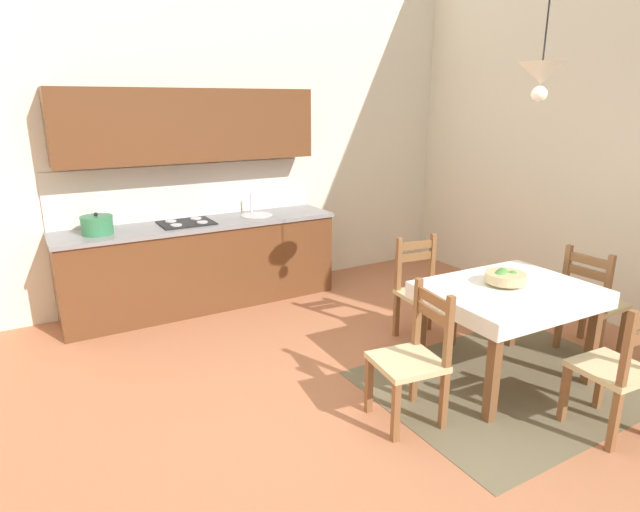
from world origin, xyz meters
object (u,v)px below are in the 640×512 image
at_px(kitchen_cabinetry, 199,226).
at_px(fruit_bowl, 505,277).
at_px(dining_chair_camera_side, 619,370).
at_px(pendant_lamp, 541,74).
at_px(dining_chair_kitchen_side, 423,293).
at_px(dining_chair_tv_side, 412,359).
at_px(dining_chair_window_side, 592,304).
at_px(dining_table, 508,304).

distance_m(kitchen_cabinetry, fruit_bowl, 3.04).
distance_m(dining_chair_camera_side, pendant_lamp, 2.02).
xyz_separation_m(kitchen_cabinetry, dining_chair_kitchen_side, (1.43, -1.83, -0.41)).
relative_size(kitchen_cabinetry, dining_chair_tv_side, 3.02).
bearing_deg(dining_chair_tv_side, dining_chair_kitchen_side, 46.03).
distance_m(dining_chair_window_side, dining_chair_kitchen_side, 1.40).
relative_size(dining_chair_window_side, fruit_bowl, 3.10).
bearing_deg(kitchen_cabinetry, pendant_lamp, -58.41).
relative_size(dining_chair_kitchen_side, dining_chair_tv_side, 1.00).
xyz_separation_m(dining_chair_window_side, dining_chair_camera_side, (-0.93, -0.79, 0.00)).
bearing_deg(dining_table, kitchen_cabinetry, 118.96).
xyz_separation_m(dining_chair_window_side, dining_chair_tv_side, (-1.96, -0.02, 0.00)).
bearing_deg(dining_chair_kitchen_side, dining_table, -85.86).
relative_size(kitchen_cabinetry, pendant_lamp, 3.49).
distance_m(dining_chair_tv_side, pendant_lamp, 2.13).
height_order(kitchen_cabinetry, fruit_bowl, kitchen_cabinetry).
xyz_separation_m(dining_table, pendant_lamp, (0.14, 0.04, 1.64)).
xyz_separation_m(dining_table, dining_chair_kitchen_side, (-0.06, 0.87, -0.17)).
height_order(dining_chair_window_side, dining_chair_kitchen_side, same).
bearing_deg(fruit_bowl, pendant_lamp, -3.82).
bearing_deg(dining_chair_window_side, dining_chair_kitchen_side, 138.64).
bearing_deg(fruit_bowl, dining_chair_tv_side, -172.88).
height_order(dining_chair_window_side, dining_chair_camera_side, same).
distance_m(dining_chair_camera_side, dining_chair_kitchen_side, 1.72).
relative_size(dining_table, dining_chair_kitchen_side, 1.33).
xyz_separation_m(dining_table, fruit_bowl, (-0.00, 0.05, 0.20)).
bearing_deg(kitchen_cabinetry, dining_chair_camera_side, -66.35).
height_order(dining_chair_camera_side, dining_chair_tv_side, same).
distance_m(dining_chair_camera_side, fruit_bowl, 0.97).
distance_m(dining_chair_window_side, dining_chair_tv_side, 1.96).
relative_size(kitchen_cabinetry, dining_table, 2.27).
height_order(dining_chair_kitchen_side, dining_chair_tv_side, same).
height_order(kitchen_cabinetry, dining_chair_window_side, kitchen_cabinetry).
height_order(dining_chair_window_side, fruit_bowl, dining_chair_window_side).
distance_m(kitchen_cabinetry, dining_table, 3.10).
relative_size(dining_table, dining_chair_tv_side, 1.33).
height_order(dining_chair_tv_side, pendant_lamp, pendant_lamp).
relative_size(kitchen_cabinetry, dining_chair_window_side, 3.02).
relative_size(dining_chair_window_side, pendant_lamp, 1.16).
bearing_deg(dining_table, pendant_lamp, 16.03).
relative_size(kitchen_cabinetry, dining_chair_kitchen_side, 3.02).
bearing_deg(kitchen_cabinetry, fruit_bowl, -60.62).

